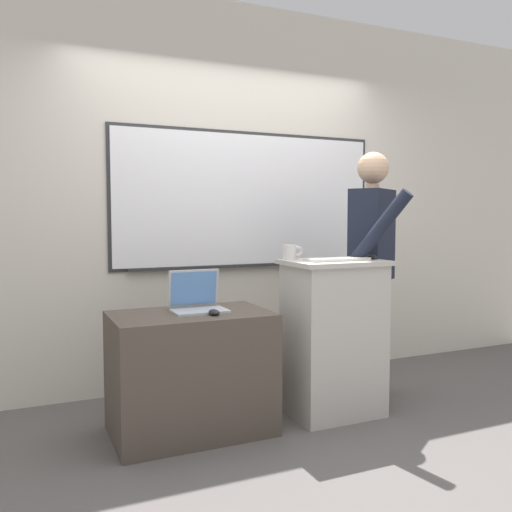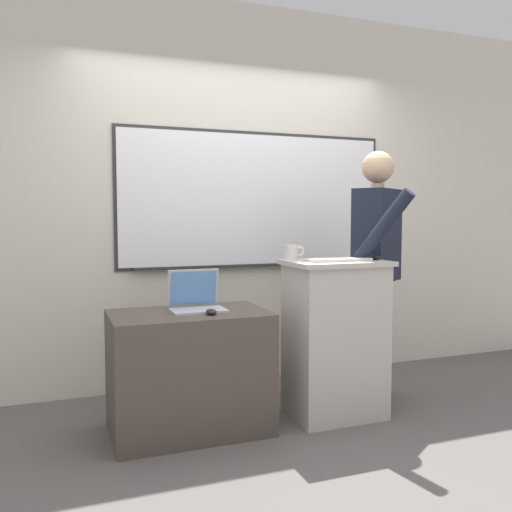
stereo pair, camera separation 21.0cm
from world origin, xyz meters
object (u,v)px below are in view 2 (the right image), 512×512
wireless_keyboard (338,260)px  coffee_mug (292,252)px  person_presenter (377,258)px  computer_mouse_by_keyboard (374,257)px  lectern_podium (335,338)px  laptop (196,298)px  side_desk (189,372)px  computer_mouse_by_laptop (211,312)px

wireless_keyboard → coffee_mug: (-0.22, 0.22, 0.04)m
wireless_keyboard → coffee_mug: 0.32m
person_presenter → computer_mouse_by_keyboard: (-0.15, -0.20, 0.02)m
lectern_podium → laptop: 0.96m
laptop → coffee_mug: size_ratio=2.32×
lectern_podium → coffee_mug: bearing=146.1°
laptop → wireless_keyboard: (0.88, -0.21, 0.23)m
lectern_podium → side_desk: (-0.96, 0.09, -0.15)m
wireless_keyboard → coffee_mug: bearing=135.5°
side_desk → computer_mouse_by_keyboard: computer_mouse_by_keyboard is taller
lectern_podium → coffee_mug: 0.63m
side_desk → coffee_mug: bearing=6.0°
laptop → wireless_keyboard: size_ratio=0.77×
laptop → computer_mouse_by_laptop: laptop is taller
computer_mouse_by_keyboard → lectern_podium: bearing=170.5°
person_presenter → side_desk: bearing=148.5°
person_presenter → wireless_keyboard: (-0.43, -0.21, 0.01)m
side_desk → person_presenter: size_ratio=0.53×
laptop → computer_mouse_by_keyboard: (1.16, -0.19, 0.24)m
laptop → computer_mouse_by_keyboard: computer_mouse_by_keyboard is taller
lectern_podium → person_presenter: bearing=20.4°
coffee_mug → computer_mouse_by_laptop: bearing=-161.4°
computer_mouse_by_laptop → coffee_mug: 0.73m
lectern_podium → person_presenter: (0.42, 0.15, 0.51)m
side_desk → computer_mouse_by_laptop: bearing=-51.8°
computer_mouse_by_keyboard → coffee_mug: bearing=157.8°
wireless_keyboard → computer_mouse_by_laptop: bearing=179.1°
lectern_podium → computer_mouse_by_laptop: 0.89m
lectern_podium → computer_mouse_by_laptop: (-0.85, -0.05, 0.24)m
computer_mouse_by_keyboard → wireless_keyboard: bearing=-177.0°
person_presenter → wireless_keyboard: 0.48m
computer_mouse_by_laptop → computer_mouse_by_keyboard: 1.16m
computer_mouse_by_keyboard → computer_mouse_by_laptop: bearing=-179.9°
laptop → computer_mouse_by_keyboard: size_ratio=3.30×
computer_mouse_by_laptop → computer_mouse_by_keyboard: size_ratio=1.00×
coffee_mug → side_desk: bearing=-174.0°
laptop → person_presenter: bearing=0.3°
lectern_podium → wireless_keyboard: size_ratio=2.41×
wireless_keyboard → laptop: bearing=166.9°
coffee_mug → lectern_podium: bearing=-33.9°
person_presenter → coffee_mug: bearing=145.1°
person_presenter → laptop: 1.33m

